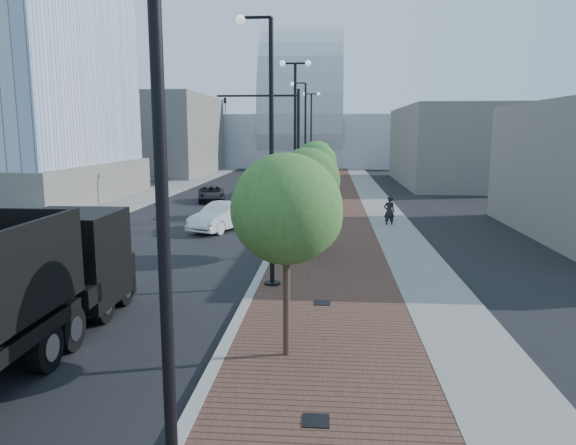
{
  "coord_description": "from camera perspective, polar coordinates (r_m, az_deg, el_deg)",
  "views": [
    {
      "loc": [
        2.61,
        -8.25,
        5.43
      ],
      "look_at": [
        1.0,
        12.0,
        2.0
      ],
      "focal_mm": 33.54,
      "sensor_mm": 36.0,
      "label": 1
    }
  ],
  "objects": [
    {
      "name": "tree_3",
      "position": [
        47.33,
        3.4,
        7.03
      ],
      "size": [
        2.59,
        2.58,
        4.63
      ],
      "color": "#382619",
      "rests_on": "ground"
    },
    {
      "name": "utility_cover_2",
      "position": [
        27.76,
        4.03,
        -1.44
      ],
      "size": [
        0.5,
        0.5,
        0.02
      ],
      "primitive_type": "cube",
      "color": "black",
      "rests_on": "sidewalk"
    },
    {
      "name": "dark_car_mid",
      "position": [
        42.76,
        -8.12,
        3.02
      ],
      "size": [
        3.01,
        4.77,
        1.23
      ],
      "primitive_type": "imported",
      "rotation": [
        0.0,
        0.0,
        0.23
      ],
      "color": "black",
      "rests_on": "ground"
    },
    {
      "name": "dump_truck",
      "position": [
        14.38,
        -27.54,
        -7.36
      ],
      "size": [
        2.84,
        13.57,
        3.58
      ],
      "rotation": [
        0.0,
        0.0,
        0.01
      ],
      "color": "black",
      "rests_on": "ground"
    },
    {
      "name": "streetlight_2",
      "position": [
        30.33,
        0.75,
        8.43
      ],
      "size": [
        1.72,
        0.56,
        9.28
      ],
      "color": "black",
      "rests_on": "ground"
    },
    {
      "name": "tree_2",
      "position": [
        35.35,
        3.0,
        6.33
      ],
      "size": [
        2.79,
        2.79,
        4.83
      ],
      "color": "#382619",
      "rests_on": "ground"
    },
    {
      "name": "streetlight_4",
      "position": [
        54.29,
        2.46,
        8.93
      ],
      "size": [
        1.72,
        0.56,
        9.28
      ],
      "color": "black",
      "rests_on": "ground"
    },
    {
      "name": "streetlight_1",
      "position": [
        18.41,
        -2.1,
        6.19
      ],
      "size": [
        1.44,
        0.56,
        9.21
      ],
      "color": "black",
      "rests_on": "ground"
    },
    {
      "name": "curb",
      "position": [
        48.62,
        1.45,
        3.25
      ],
      "size": [
        0.3,
        140.0,
        0.14
      ],
      "primitive_type": "cube",
      "color": "gray",
      "rests_on": "ground"
    },
    {
      "name": "concrete_strip",
      "position": [
        48.68,
        8.76,
        3.15
      ],
      "size": [
        2.4,
        140.0,
        0.13
      ],
      "primitive_type": "cube",
      "color": "slate",
      "rests_on": "ground"
    },
    {
      "name": "streetlight_3",
      "position": [
        42.32,
        1.69,
        8.11
      ],
      "size": [
        1.44,
        0.56,
        9.21
      ],
      "color": "black",
      "rests_on": "ground"
    },
    {
      "name": "west_sidewalk",
      "position": [
        51.0,
        -13.32,
        3.29
      ],
      "size": [
        4.0,
        140.0,
        0.12
      ],
      "primitive_type": "cube",
      "color": "slate",
      "rests_on": "ground"
    },
    {
      "name": "utility_cover_1",
      "position": [
        17.1,
        3.65,
        -8.5
      ],
      "size": [
        0.5,
        0.5,
        0.02
      ],
      "primitive_type": "cube",
      "color": "black",
      "rests_on": "sidewalk"
    },
    {
      "name": "pedestrian",
      "position": [
        31.55,
        10.68,
        1.16
      ],
      "size": [
        0.73,
        0.55,
        1.79
      ],
      "primitive_type": "imported",
      "rotation": [
        0.0,
        0.0,
        3.34
      ],
      "color": "black",
      "rests_on": "ground"
    },
    {
      "name": "traffic_mast",
      "position": [
        33.38,
        -0.46,
        8.82
      ],
      "size": [
        5.09,
        0.2,
        8.0
      ],
      "color": "black",
      "rests_on": "ground"
    },
    {
      "name": "dark_car_far",
      "position": [
        49.69,
        -1.76,
        4.13
      ],
      "size": [
        2.31,
        5.02,
        1.42
      ],
      "primitive_type": "imported",
      "rotation": [
        0.0,
        0.0,
        -0.07
      ],
      "color": "black",
      "rests_on": "ground"
    },
    {
      "name": "streetlight_0",
      "position": [
        6.6,
        -13.27,
        4.0
      ],
      "size": [
        1.72,
        0.56,
        9.28
      ],
      "color": "black",
      "rests_on": "ground"
    },
    {
      "name": "sidewalk",
      "position": [
        48.56,
        5.58,
        3.19
      ],
      "size": [
        7.0,
        140.0,
        0.12
      ],
      "primitive_type": "cube",
      "color": "#4C2D23",
      "rests_on": "ground"
    },
    {
      "name": "white_sedan",
      "position": [
        30.24,
        -6.93,
        0.66
      ],
      "size": [
        3.36,
        4.97,
        1.55
      ],
      "primitive_type": "imported",
      "rotation": [
        0.0,
        0.0,
        -0.4
      ],
      "color": "silver",
      "rests_on": "ground"
    },
    {
      "name": "commercial_block_nw",
      "position": [
        71.9,
        -13.95,
        8.97
      ],
      "size": [
        14.0,
        20.0,
        10.0
      ],
      "primitive_type": "cube",
      "color": "#636059",
      "rests_on": "ground"
    },
    {
      "name": "convention_center",
      "position": [
        93.37,
        1.75,
        9.94
      ],
      "size": [
        50.0,
        30.0,
        50.0
      ],
      "color": "#B5B8C0",
      "rests_on": "ground"
    },
    {
      "name": "commercial_block_ne",
      "position": [
        59.79,
        17.66,
        7.77
      ],
      "size": [
        12.0,
        22.0,
        8.0
      ],
      "primitive_type": "cube",
      "color": "slate",
      "rests_on": "ground"
    },
    {
      "name": "tree_1",
      "position": [
        23.39,
        2.17,
        4.45
      ],
      "size": [
        2.86,
        2.86,
        4.78
      ],
      "color": "#382619",
      "rests_on": "ground"
    },
    {
      "name": "tree_0",
      "position": [
        12.44,
        0.05,
        1.41
      ],
      "size": [
        2.61,
        2.6,
        4.98
      ],
      "color": "#382619",
      "rests_on": "ground"
    },
    {
      "name": "utility_cover_0",
      "position": [
        10.67,
        2.99,
        -20.23
      ],
      "size": [
        0.5,
        0.5,
        0.02
      ],
      "primitive_type": "cube",
      "color": "black",
      "rests_on": "sidewalk"
    }
  ]
}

